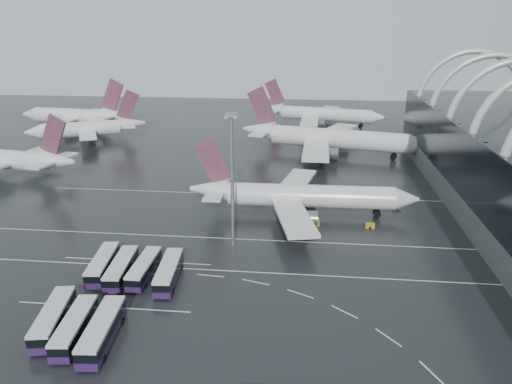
# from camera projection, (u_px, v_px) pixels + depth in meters

# --- Properties ---
(ground) EXTENTS (420.00, 420.00, 0.00)m
(ground) POSITION_uv_depth(u_px,v_px,m) (264.00, 267.00, 91.09)
(ground) COLOR black
(ground) RESTS_ON ground
(lane_marking_near) EXTENTS (120.00, 0.25, 0.01)m
(lane_marking_near) POSITION_uv_depth(u_px,v_px,m) (263.00, 273.00, 89.21)
(lane_marking_near) COLOR silver
(lane_marking_near) RESTS_ON ground
(lane_marking_mid) EXTENTS (120.00, 0.25, 0.01)m
(lane_marking_mid) POSITION_uv_depth(u_px,v_px,m) (270.00, 240.00, 102.38)
(lane_marking_mid) COLOR silver
(lane_marking_mid) RESTS_ON ground
(lane_marking_far) EXTENTS (120.00, 0.25, 0.01)m
(lane_marking_far) POSITION_uv_depth(u_px,v_px,m) (278.00, 196.00, 128.72)
(lane_marking_far) COLOR silver
(lane_marking_far) RESTS_ON ground
(bus_bay_line_south) EXTENTS (28.00, 0.25, 0.01)m
(bus_bay_line_south) POSITION_uv_depth(u_px,v_px,m) (103.00, 307.00, 78.47)
(bus_bay_line_south) COLOR silver
(bus_bay_line_south) RESTS_ON ground
(bus_bay_line_north) EXTENTS (28.00, 0.25, 0.01)m
(bus_bay_line_north) POSITION_uv_depth(u_px,v_px,m) (137.00, 261.00, 93.52)
(bus_bay_line_north) COLOR silver
(bus_bay_line_north) RESTS_ON ground
(airliner_main) EXTENTS (52.44, 46.16, 17.81)m
(airliner_main) POSITION_uv_depth(u_px,v_px,m) (299.00, 196.00, 114.79)
(airliner_main) COLOR white
(airliner_main) RESTS_ON ground
(airliner_gate_b) EXTENTS (62.76, 55.55, 21.96)m
(airliner_gate_b) POSITION_uv_depth(u_px,v_px,m) (329.00, 139.00, 166.69)
(airliner_gate_b) COLOR white
(airliner_gate_b) RESTS_ON ground
(airliner_gate_c) EXTENTS (53.60, 48.68, 19.25)m
(airliner_gate_c) POSITION_uv_depth(u_px,v_px,m) (319.00, 114.00, 214.34)
(airliner_gate_c) COLOR white
(airliner_gate_c) RESTS_ON ground
(jet_remote_west) EXTENTS (43.82, 35.45, 19.08)m
(jet_remote_west) POSITION_uv_depth(u_px,v_px,m) (12.00, 160.00, 143.14)
(jet_remote_west) COLOR white
(jet_remote_west) RESTS_ON ground
(jet_remote_mid) EXTENTS (40.91, 33.42, 18.72)m
(jet_remote_mid) POSITION_uv_depth(u_px,v_px,m) (89.00, 129.00, 185.43)
(jet_remote_mid) COLOR white
(jet_remote_mid) RESTS_ON ground
(jet_remote_far) EXTENTS (49.31, 39.80, 21.44)m
(jet_remote_far) POSITION_uv_depth(u_px,v_px,m) (77.00, 117.00, 205.56)
(jet_remote_far) COLOR white
(jet_remote_far) RESTS_ON ground
(bus_row_near_a) EXTENTS (4.44, 13.16, 3.18)m
(bus_row_near_a) POSITION_uv_depth(u_px,v_px,m) (103.00, 264.00, 88.52)
(bus_row_near_a) COLOR #291645
(bus_row_near_a) RESTS_ON ground
(bus_row_near_b) EXTENTS (3.97, 13.07, 3.17)m
(bus_row_near_b) POSITION_uv_depth(u_px,v_px,m) (121.00, 268.00, 87.07)
(bus_row_near_b) COLOR #291645
(bus_row_near_b) RESTS_ON ground
(bus_row_near_c) EXTENTS (3.00, 12.42, 3.06)m
(bus_row_near_c) POSITION_uv_depth(u_px,v_px,m) (144.00, 268.00, 87.21)
(bus_row_near_c) COLOR #291645
(bus_row_near_c) RESTS_ON ground
(bus_row_near_d) EXTENTS (4.05, 13.35, 3.24)m
(bus_row_near_d) POSITION_uv_depth(u_px,v_px,m) (169.00, 272.00, 85.75)
(bus_row_near_d) COLOR #291645
(bus_row_near_d) RESTS_ON ground
(bus_row_far_a) EXTENTS (5.34, 13.71, 3.30)m
(bus_row_far_a) POSITION_uv_depth(u_px,v_px,m) (53.00, 318.00, 72.30)
(bus_row_far_a) COLOR #291645
(bus_row_far_a) RESTS_ON ground
(bus_row_far_b) EXTENTS (4.25, 13.05, 3.16)m
(bus_row_far_b) POSITION_uv_depth(u_px,v_px,m) (75.00, 327.00, 70.35)
(bus_row_far_b) COLOR #291645
(bus_row_far_b) RESTS_ON ground
(bus_row_far_c) EXTENTS (4.26, 13.88, 3.36)m
(bus_row_far_c) POSITION_uv_depth(u_px,v_px,m) (102.00, 330.00, 69.34)
(bus_row_far_c) COLOR #291645
(bus_row_far_c) RESTS_ON ground
(floodlight_mast) EXTENTS (2.04, 2.04, 26.67)m
(floodlight_mast) POSITION_uv_depth(u_px,v_px,m) (232.00, 165.00, 94.68)
(floodlight_mast) COLOR gray
(floodlight_mast) RESTS_ON ground
(gse_cart_belly_a) EXTENTS (1.97, 1.16, 1.07)m
(gse_cart_belly_a) POSITION_uv_depth(u_px,v_px,m) (370.00, 226.00, 108.41)
(gse_cart_belly_a) COLOR #C18919
(gse_cart_belly_a) RESTS_ON ground
(gse_cart_belly_b) EXTENTS (2.05, 1.21, 1.12)m
(gse_cart_belly_b) POSITION_uv_depth(u_px,v_px,m) (396.00, 206.00, 120.06)
(gse_cart_belly_b) COLOR slate
(gse_cart_belly_b) RESTS_ON ground
(gse_cart_belly_c) EXTENTS (2.40, 1.42, 1.31)m
(gse_cart_belly_c) POSITION_uv_depth(u_px,v_px,m) (314.00, 222.00, 109.86)
(gse_cart_belly_c) COLOR #C18919
(gse_cart_belly_c) RESTS_ON ground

